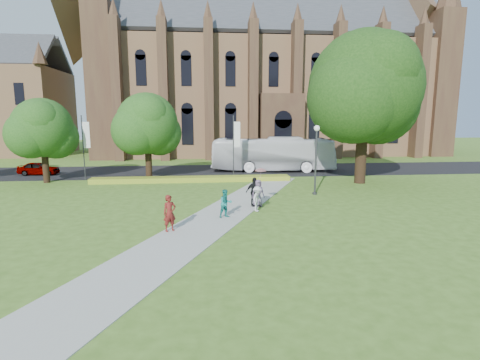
{
  "coord_description": "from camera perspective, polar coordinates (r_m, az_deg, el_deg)",
  "views": [
    {
      "loc": [
        -1.0,
        -20.79,
        5.85
      ],
      "look_at": [
        1.53,
        4.23,
        1.6
      ],
      "focal_mm": 28.0,
      "sensor_mm": 36.0,
      "label": 1
    }
  ],
  "objects": [
    {
      "name": "banner_pole_0",
      "position": [
        36.21,
        -0.82,
        5.7
      ],
      "size": [
        0.7,
        0.1,
        6.0
      ],
      "color": "#38383D",
      "rests_on": "ground"
    },
    {
      "name": "pedestrian_0",
      "position": [
        19.55,
        -10.68,
        -4.98
      ],
      "size": [
        0.82,
        0.72,
        1.89
      ],
      "primitive_type": "imported",
      "rotation": [
        0.0,
        0.0,
        0.49
      ],
      "color": "maroon",
      "rests_on": "footpath"
    },
    {
      "name": "footpath",
      "position": [
        22.58,
        -3.05,
        -5.38
      ],
      "size": [
        15.58,
        28.54,
        0.04
      ],
      "primitive_type": "cube",
      "rotation": [
        0.0,
        0.0,
        -0.44
      ],
      "color": "#B2B2A8",
      "rests_on": "ground"
    },
    {
      "name": "large_tree",
      "position": [
        34.83,
        18.47,
        13.26
      ],
      "size": [
        9.6,
        9.6,
        13.2
      ],
      "color": "#332114",
      "rests_on": "ground"
    },
    {
      "name": "street_tree_1",
      "position": [
        35.65,
        -13.97,
        8.31
      ],
      "size": [
        5.6,
        5.6,
        8.05
      ],
      "color": "#332114",
      "rests_on": "ground"
    },
    {
      "name": "ground",
      "position": [
        21.62,
        -2.92,
        -6.12
      ],
      "size": [
        160.0,
        160.0,
        0.0
      ],
      "primitive_type": "plane",
      "color": "#42651E",
      "rests_on": "ground"
    },
    {
      "name": "car_0",
      "position": [
        43.18,
        -28.33,
        1.57
      ],
      "size": [
        4.01,
        1.88,
        1.33
      ],
      "primitive_type": "imported",
      "rotation": [
        0.0,
        0.0,
        1.49
      ],
      "color": "gray",
      "rests_on": "road"
    },
    {
      "name": "pedestrian_1",
      "position": [
        21.83,
        -2.19,
        -3.6
      ],
      "size": [
        0.99,
        0.91,
        1.66
      ],
      "primitive_type": "imported",
      "rotation": [
        0.0,
        0.0,
        0.42
      ],
      "color": "#187871",
      "rests_on": "footpath"
    },
    {
      "name": "pedestrian_4",
      "position": [
        24.56,
        2.75,
        -1.98
      ],
      "size": [
        0.99,
        0.78,
        1.77
      ],
      "primitive_type": "imported",
      "rotation": [
        0.0,
        0.0,
        0.27
      ],
      "color": "slate",
      "rests_on": "footpath"
    },
    {
      "name": "tour_coach",
      "position": [
        40.8,
        5.02,
        3.95
      ],
      "size": [
        13.52,
        4.69,
        3.69
      ],
      "primitive_type": "imported",
      "rotation": [
        0.0,
        0.0,
        1.45
      ],
      "color": "white",
      "rests_on": "road"
    },
    {
      "name": "street_tree_0",
      "position": [
        37.52,
        -27.9,
        7.0
      ],
      "size": [
        5.2,
        5.2,
        7.5
      ],
      "color": "#332114",
      "rests_on": "ground"
    },
    {
      "name": "parasol",
      "position": [
        24.47,
        3.16,
        0.85
      ],
      "size": [
        0.98,
        0.98,
        0.65
      ],
      "primitive_type": "imported",
      "rotation": [
        0.0,
        0.0,
        0.41
      ],
      "color": "#E6A2B9",
      "rests_on": "pedestrian_4"
    },
    {
      "name": "pedestrian_3",
      "position": [
        24.56,
        2.14,
        -1.81
      ],
      "size": [
        1.21,
        0.76,
        1.92
      ],
      "primitive_type": "imported",
      "rotation": [
        0.0,
        0.0,
        0.28
      ],
      "color": "black",
      "rests_on": "footpath"
    },
    {
      "name": "road",
      "position": [
        41.22,
        -4.32,
        1.42
      ],
      "size": [
        160.0,
        10.0,
        0.02
      ],
      "primitive_type": "cube",
      "color": "black",
      "rests_on": "ground"
    },
    {
      "name": "cathedral",
      "position": [
        61.92,
        4.7,
        16.18
      ],
      "size": [
        52.6,
        18.25,
        28.0
      ],
      "color": "brown",
      "rests_on": "ground"
    },
    {
      "name": "flower_hedge",
      "position": [
        34.47,
        -7.35,
        0.12
      ],
      "size": [
        18.0,
        1.4,
        0.45
      ],
      "primitive_type": "cube",
      "color": "gold",
      "rests_on": "ground"
    },
    {
      "name": "streetlamp",
      "position": [
        28.7,
        11.52,
        4.3
      ],
      "size": [
        0.44,
        0.44,
        5.24
      ],
      "color": "#38383D",
      "rests_on": "ground"
    },
    {
      "name": "pedestrian_2",
      "position": [
        23.27,
        2.65,
        -2.88
      ],
      "size": [
        0.98,
        1.18,
        1.58
      ],
      "primitive_type": "imported",
      "rotation": [
        0.0,
        0.0,
        1.11
      ],
      "color": "silver",
      "rests_on": "footpath"
    },
    {
      "name": "banner_pole_1",
      "position": [
        37.68,
        -22.64,
        5.12
      ],
      "size": [
        0.7,
        0.1,
        6.0
      ],
      "color": "#38383D",
      "rests_on": "ground"
    }
  ]
}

